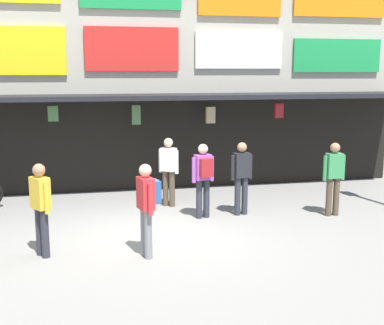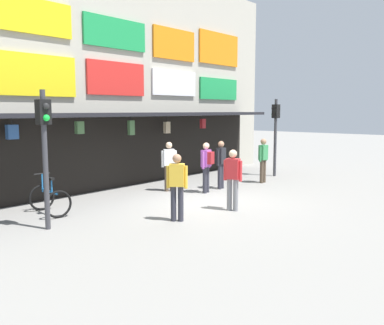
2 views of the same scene
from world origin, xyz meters
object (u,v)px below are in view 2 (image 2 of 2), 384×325
object	(u,v)px
traffic_light_far	(275,125)
pedestrian_in_white	(169,164)
pedestrian_in_red	(233,175)
bicycle_parked	(50,199)
pedestrian_in_green	(221,162)
pedestrian_in_black	(177,184)
pedestrian_in_yellow	(263,158)
pedestrian_in_purple	(207,164)
traffic_light_near	(44,137)

from	to	relation	value
traffic_light_far	pedestrian_in_white	world-z (taller)	traffic_light_far
traffic_light_far	pedestrian_in_red	distance (m)	6.68
traffic_light_far	bicycle_parked	bearing A→B (deg)	172.68
traffic_light_far	pedestrian_in_green	world-z (taller)	traffic_light_far
pedestrian_in_green	pedestrian_in_black	size ratio (longest dim) A/B	1.00
traffic_light_far	pedestrian_in_yellow	distance (m)	2.19
traffic_light_far	pedestrian_in_yellow	size ratio (longest dim) A/B	1.90
bicycle_parked	pedestrian_in_yellow	size ratio (longest dim) A/B	0.75
bicycle_parked	pedestrian_in_red	size ratio (longest dim) A/B	0.75
traffic_light_far	pedestrian_in_green	xyz separation A→B (m)	(-3.79, -0.02, -1.19)
pedestrian_in_green	pedestrian_in_red	bearing A→B (deg)	-137.62
pedestrian_in_red	pedestrian_in_black	xyz separation A→B (m)	(-1.83, 0.40, -0.04)
traffic_light_far	pedestrian_in_black	world-z (taller)	traffic_light_far
bicycle_parked	pedestrian_in_black	size ratio (longest dim) A/B	0.75
bicycle_parked	pedestrian_in_green	bearing A→B (deg)	-12.10
traffic_light_far	pedestrian_in_white	bearing A→B (deg)	168.83
bicycle_parked	pedestrian_in_yellow	world-z (taller)	pedestrian_in_yellow
pedestrian_in_green	pedestrian_in_black	world-z (taller)	same
pedestrian_in_red	pedestrian_in_white	bearing A→B (deg)	74.67
traffic_light_far	pedestrian_in_green	distance (m)	3.97
pedestrian_in_red	pedestrian_in_purple	world-z (taller)	same
pedestrian_in_yellow	pedestrian_in_green	world-z (taller)	same
traffic_light_far	pedestrian_in_purple	world-z (taller)	traffic_light_far
traffic_light_far	bicycle_parked	distance (m)	9.92
pedestrian_in_green	pedestrian_in_black	distance (m)	4.59
pedestrian_in_purple	bicycle_parked	bearing A→B (deg)	164.81
pedestrian_in_red	pedestrian_in_green	xyz separation A→B (m)	(2.40, 2.19, -0.04)
pedestrian_in_red	pedestrian_in_black	size ratio (longest dim) A/B	1.00
pedestrian_in_black	pedestrian_in_purple	bearing A→B (deg)	27.15
bicycle_parked	pedestrian_in_black	world-z (taller)	pedestrian_in_black
pedestrian_in_white	pedestrian_in_green	bearing A→B (deg)	-35.22
bicycle_parked	pedestrian_in_purple	world-z (taller)	pedestrian_in_purple
traffic_light_near	pedestrian_in_white	distance (m)	5.43
pedestrian_in_black	pedestrian_in_purple	xyz separation A→B (m)	(3.32, 1.70, 0.04)
traffic_light_far	pedestrian_in_white	xyz separation A→B (m)	(-5.30, 1.05, -1.19)
pedestrian_in_white	pedestrian_in_purple	xyz separation A→B (m)	(0.60, -1.15, 0.04)
traffic_light_far	pedestrian_in_black	bearing A→B (deg)	-167.28
traffic_light_near	pedestrian_in_red	distance (m)	4.96
pedestrian_in_black	pedestrian_in_purple	size ratio (longest dim) A/B	1.00
traffic_light_far	pedestrian_in_yellow	world-z (taller)	traffic_light_far
traffic_light_near	pedestrian_in_yellow	xyz separation A→B (m)	(8.72, -0.49, -1.19)
traffic_light_far	pedestrian_in_black	distance (m)	8.31
pedestrian_in_red	pedestrian_in_white	xyz separation A→B (m)	(0.89, 3.26, -0.04)
pedestrian_in_yellow	traffic_light_near	bearing A→B (deg)	176.81
pedestrian_in_white	pedestrian_in_red	bearing A→B (deg)	-105.33
pedestrian_in_white	pedestrian_in_black	world-z (taller)	same
bicycle_parked	pedestrian_in_green	world-z (taller)	pedestrian_in_green
bicycle_parked	pedestrian_in_green	distance (m)	6.05
pedestrian_in_black	traffic_light_far	bearing A→B (deg)	12.72
traffic_light_far	pedestrian_in_purple	bearing A→B (deg)	-178.68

